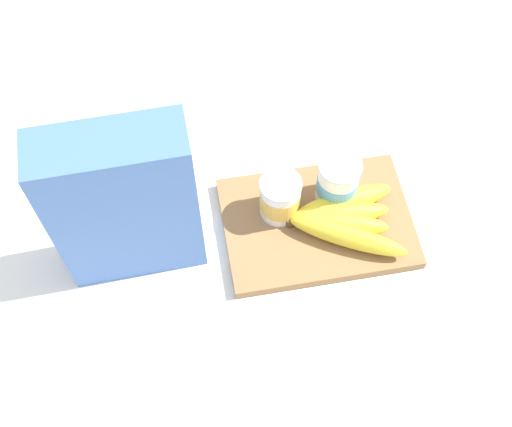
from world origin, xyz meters
The scene contains 6 objects.
ground_plane centered at (0.00, 0.00, 0.00)m, with size 2.40×2.40×0.00m, color white.
cutting_board centered at (0.00, 0.00, 0.01)m, with size 0.30×0.20×0.02m, color olive.
cereal_box centered at (-0.28, 0.00, 0.15)m, with size 0.20×0.08×0.30m, color #4770B7.
yogurt_cup_front centered at (-0.06, 0.03, 0.06)m, with size 0.06×0.06×0.08m.
yogurt_cup_back centered at (0.03, 0.03, 0.07)m, with size 0.07×0.07×0.09m.
banana_bunch centered at (0.03, -0.02, 0.04)m, with size 0.18×0.15×0.04m.
Camera 1 is at (-0.18, -0.49, 0.93)m, focal length 46.68 mm.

